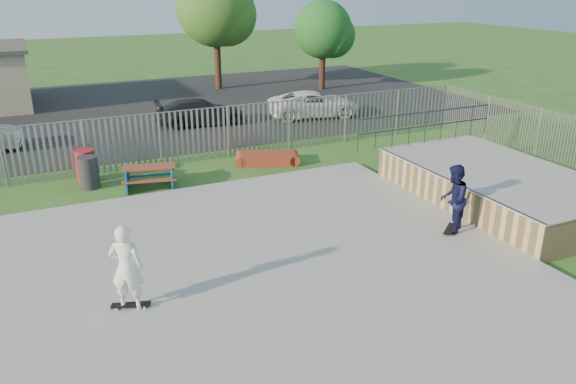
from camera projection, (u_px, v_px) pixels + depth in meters
name	position (u px, v px, depth m)	size (l,w,h in m)	color
ground	(210.00, 285.00, 12.76)	(120.00, 120.00, 0.00)	#346221
concrete_slab	(210.00, 282.00, 12.73)	(15.00, 12.00, 0.15)	#A1A19C
quarter_pipe	(497.00, 186.00, 17.17)	(5.50, 7.05, 2.19)	tan
fence	(194.00, 176.00, 16.67)	(26.04, 16.02, 2.00)	gray
picnic_table	(149.00, 176.00, 18.57)	(1.97, 1.74, 0.72)	brown
funbox	(268.00, 158.00, 20.99)	(2.20, 1.63, 0.40)	maroon
trash_bin_red	(86.00, 166.00, 19.06)	(0.66, 0.66, 1.10)	maroon
trash_bin_grey	(89.00, 172.00, 18.45)	(0.64, 0.64, 1.07)	#29292B
parking_lot	(98.00, 113.00, 28.84)	(40.00, 18.00, 0.02)	black
car_dark	(200.00, 112.00, 26.33)	(1.69, 4.15, 1.20)	black
car_white	(314.00, 104.00, 27.81)	(2.09, 4.53, 1.26)	white
tree_mid	(215.00, 7.00, 33.36)	(4.67, 4.67, 7.21)	#43291B
tree_right	(323.00, 30.00, 33.66)	(3.45, 3.45, 5.32)	#3F2319
skateboard_a	(450.00, 230.00, 15.07)	(0.75, 0.65, 0.08)	black
skateboard_b	(131.00, 306.00, 11.60)	(0.82, 0.44, 0.08)	black
skater_navy	(453.00, 199.00, 14.75)	(0.91, 0.71, 1.87)	#12143B
skater_white	(126.00, 267.00, 11.28)	(0.68, 0.45, 1.87)	white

